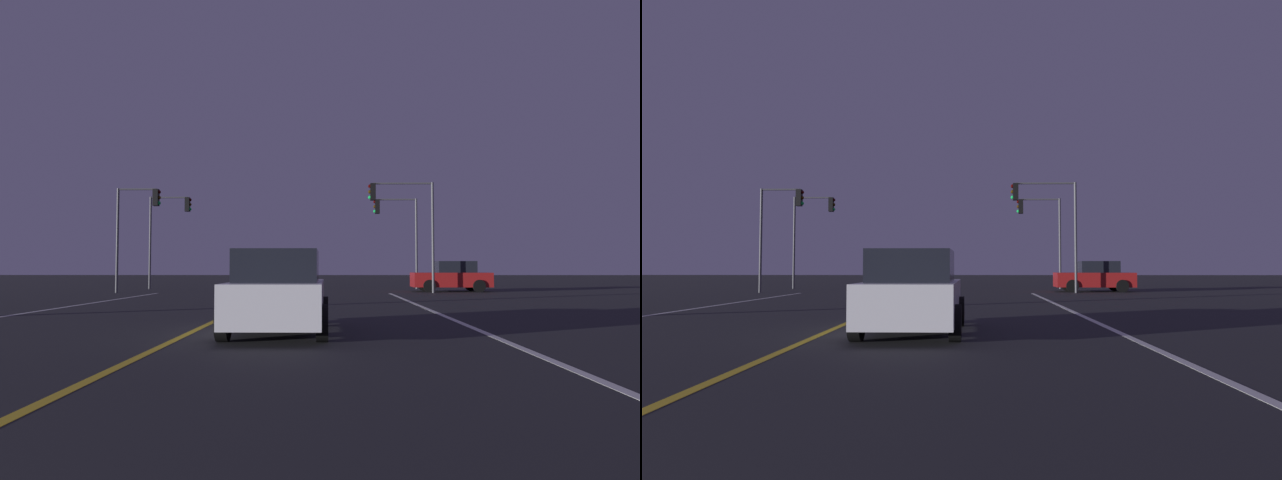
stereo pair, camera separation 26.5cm
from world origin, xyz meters
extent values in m
cube|color=silver|center=(6.07, 11.66, 0.00)|extent=(0.16, 35.32, 0.01)
cube|color=gold|center=(0.00, 11.66, 0.00)|extent=(0.16, 35.32, 0.01)
cylinder|color=black|center=(8.38, 30.70, 0.34)|extent=(0.68, 0.22, 0.68)
cylinder|color=black|center=(8.38, 32.50, 0.34)|extent=(0.68, 0.22, 0.68)
cylinder|color=black|center=(11.08, 30.70, 0.34)|extent=(0.68, 0.22, 0.68)
cylinder|color=black|center=(11.08, 32.50, 0.34)|extent=(0.68, 0.22, 0.68)
cube|color=maroon|center=(9.73, 31.60, 0.66)|extent=(4.30, 1.80, 0.80)
cube|color=black|center=(9.98, 31.60, 1.38)|extent=(2.10, 1.60, 0.64)
cube|color=red|center=(11.83, 31.00, 0.76)|extent=(0.08, 0.24, 0.16)
cube|color=red|center=(11.83, 32.20, 0.76)|extent=(0.08, 0.24, 0.16)
cylinder|color=black|center=(0.94, 13.07, 0.34)|extent=(0.22, 0.68, 0.68)
cylinder|color=black|center=(2.74, 13.07, 0.34)|extent=(0.22, 0.68, 0.68)
cylinder|color=black|center=(0.94, 10.37, 0.34)|extent=(0.22, 0.68, 0.68)
cylinder|color=black|center=(2.74, 10.37, 0.34)|extent=(0.22, 0.68, 0.68)
cube|color=silver|center=(1.84, 11.72, 0.66)|extent=(1.80, 4.30, 0.80)
cube|color=black|center=(1.84, 11.47, 1.38)|extent=(1.60, 2.10, 0.64)
cube|color=red|center=(1.24, 9.62, 0.76)|extent=(0.24, 0.08, 0.16)
cube|color=red|center=(2.44, 9.62, 0.76)|extent=(0.24, 0.08, 0.16)
cylinder|color=#4C4C51|center=(8.42, 29.82, 2.94)|extent=(0.14, 0.14, 5.88)
cylinder|color=#4C4C51|center=(6.84, 29.82, 5.83)|extent=(3.17, 0.10, 0.10)
cube|color=black|center=(5.25, 29.82, 5.38)|extent=(0.28, 0.36, 0.90)
sphere|color=#3A0605|center=(5.09, 29.82, 5.68)|extent=(0.20, 0.20, 0.20)
sphere|color=#3C2706|center=(5.09, 29.82, 5.38)|extent=(0.20, 0.20, 0.20)
sphere|color=#19E059|center=(5.09, 29.82, 5.08)|extent=(0.20, 0.20, 0.20)
cylinder|color=#4C4C51|center=(-8.42, 29.82, 2.80)|extent=(0.14, 0.14, 5.60)
cylinder|color=#4C4C51|center=(-7.40, 29.82, 5.55)|extent=(2.05, 0.10, 0.10)
cube|color=black|center=(-6.38, 29.82, 5.10)|extent=(0.28, 0.36, 0.90)
sphere|color=#3A0605|center=(-6.22, 29.82, 5.40)|extent=(0.20, 0.20, 0.20)
sphere|color=#3C2706|center=(-6.22, 29.82, 5.10)|extent=(0.20, 0.20, 0.20)
sphere|color=#19E059|center=(-6.22, 29.82, 4.80)|extent=(0.20, 0.20, 0.20)
cylinder|color=#4C4C51|center=(8.42, 35.32, 2.85)|extent=(0.14, 0.14, 5.70)
cylinder|color=#4C4C51|center=(7.20, 35.32, 5.65)|extent=(2.44, 0.10, 0.10)
cube|color=black|center=(5.98, 35.32, 5.20)|extent=(0.28, 0.36, 0.90)
sphere|color=#3A0605|center=(5.82, 35.32, 5.50)|extent=(0.20, 0.20, 0.20)
sphere|color=#3C2706|center=(5.82, 35.32, 5.20)|extent=(0.20, 0.20, 0.20)
sphere|color=#19E059|center=(5.82, 35.32, 4.90)|extent=(0.20, 0.20, 0.20)
cylinder|color=#4C4C51|center=(-8.42, 35.32, 2.92)|extent=(0.14, 0.14, 5.85)
cylinder|color=#4C4C51|center=(-7.25, 35.32, 5.80)|extent=(2.35, 0.10, 0.10)
cube|color=black|center=(-6.07, 35.32, 5.35)|extent=(0.28, 0.36, 0.90)
sphere|color=#3A0605|center=(-5.91, 35.32, 5.65)|extent=(0.20, 0.20, 0.20)
sphere|color=#3C2706|center=(-5.91, 35.32, 5.35)|extent=(0.20, 0.20, 0.20)
sphere|color=#19E059|center=(-5.91, 35.32, 5.05)|extent=(0.20, 0.20, 0.20)
camera|label=1|loc=(2.84, 0.22, 1.35)|focal=31.30mm
camera|label=2|loc=(3.11, 0.22, 1.35)|focal=31.30mm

